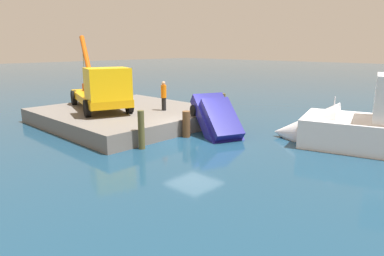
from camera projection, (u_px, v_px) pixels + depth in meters
ground at (194, 140)px, 17.95m from camera, size 200.00×200.00×0.00m
dock at (126, 116)px, 21.92m from camera, size 10.18×9.37×0.90m
crane_truck at (102, 90)px, 20.84m from camera, size 9.45×4.64×4.80m
dock_worker at (164, 96)px, 21.13m from camera, size 0.34×0.34×1.84m
salvaged_car at (220, 126)px, 18.31m from camera, size 4.42×3.37×3.45m
moored_yacht at (374, 136)px, 16.30m from camera, size 11.28×6.42×6.38m
piling_near at (141, 130)px, 16.11m from camera, size 0.31×0.31×1.88m
piling_mid at (186, 124)px, 18.32m from camera, size 0.43×0.43×1.44m
piling_far at (223, 111)px, 20.48m from camera, size 0.31×0.31×2.08m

